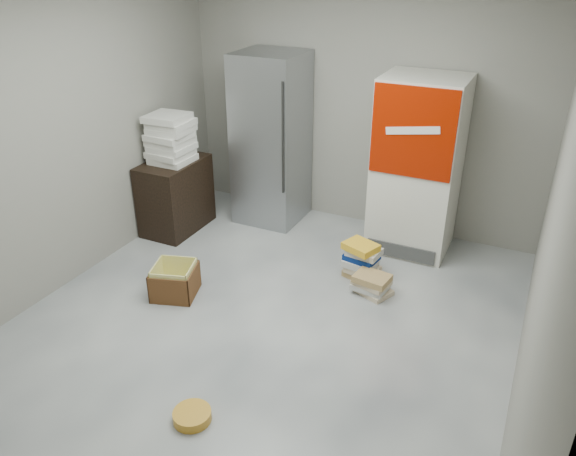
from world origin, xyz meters
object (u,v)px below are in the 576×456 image
(steel_fridge, at_px, (271,139))
(wood_shelf, at_px, (176,195))
(phonebook_stack_main, at_px, (362,260))
(cardboard_box, at_px, (175,282))
(coke_cooler, at_px, (417,166))

(steel_fridge, distance_m, wood_shelf, 1.23)
(steel_fridge, bearing_deg, phonebook_stack_main, -31.00)
(steel_fridge, height_order, wood_shelf, steel_fridge)
(wood_shelf, bearing_deg, cardboard_box, -55.49)
(coke_cooler, distance_m, cardboard_box, 2.64)
(wood_shelf, height_order, phonebook_stack_main, wood_shelf)
(phonebook_stack_main, xyz_separation_m, cardboard_box, (-1.44, -1.03, -0.06))
(phonebook_stack_main, bearing_deg, steel_fridge, 163.89)
(coke_cooler, relative_size, wood_shelf, 2.25)
(coke_cooler, height_order, wood_shelf, coke_cooler)
(wood_shelf, relative_size, cardboard_box, 1.68)
(steel_fridge, height_order, cardboard_box, steel_fridge)
(coke_cooler, xyz_separation_m, wood_shelf, (-2.48, -0.72, -0.50))
(coke_cooler, xyz_separation_m, cardboard_box, (-1.70, -1.86, -0.78))
(steel_fridge, bearing_deg, cardboard_box, -91.47)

